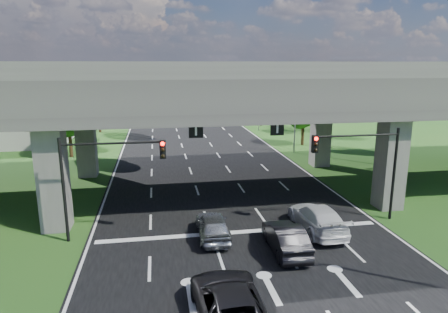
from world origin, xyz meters
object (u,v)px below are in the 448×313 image
object	(u,v)px
streetlight_far	(292,101)
streetlight_beyond	(257,91)
signal_left	(103,169)
car_trailing	(230,304)
signal_right	(364,158)
car_silver	(213,226)
car_white	(317,218)
car_dark	(286,238)

from	to	relation	value
streetlight_far	streetlight_beyond	xyz separation A→B (m)	(0.00, 16.00, 0.00)
signal_left	car_trailing	size ratio (longest dim) A/B	1.05
streetlight_far	signal_right	bearing A→B (deg)	-96.47
streetlight_far	streetlight_beyond	distance (m)	16.00
car_trailing	car_silver	bearing A→B (deg)	-94.73
signal_left	streetlight_far	distance (m)	26.95
signal_left	car_trailing	xyz separation A→B (m)	(5.57, -8.72, -3.36)
car_silver	car_trailing	bearing A→B (deg)	87.52
signal_right	car_silver	xyz separation A→B (m)	(-9.62, -0.94, -3.41)
streetlight_far	car_white	xyz separation A→B (m)	(-5.55, -21.00, -5.03)
streetlight_beyond	car_white	distance (m)	37.75
signal_right	car_silver	world-z (taller)	signal_right
car_dark	car_trailing	xyz separation A→B (m)	(-4.06, -5.45, 0.04)
signal_left	car_trailing	world-z (taller)	signal_left
car_white	car_silver	bearing A→B (deg)	-0.42
signal_right	car_silver	bearing A→B (deg)	-174.41
streetlight_far	car_trailing	xyz separation A→B (m)	(-12.35, -28.78, -5.02)
car_silver	car_trailing	distance (m)	7.79
signal_left	car_white	size ratio (longest dim) A/B	1.10
car_dark	car_trailing	bearing A→B (deg)	55.13
signal_left	car_silver	bearing A→B (deg)	-8.89
car_trailing	streetlight_far	bearing A→B (deg)	-114.61
streetlight_far	car_trailing	distance (m)	31.72
signal_left	car_trailing	distance (m)	10.88
signal_right	car_white	xyz separation A→B (m)	(-3.27, -0.94, -3.37)
car_white	car_trailing	distance (m)	10.33
car_trailing	signal_left	bearing A→B (deg)	-58.81
signal_right	car_dark	xyz separation A→B (m)	(-6.02, -3.27, -3.40)
car_dark	car_white	xyz separation A→B (m)	(2.75, 2.33, 0.03)
signal_right	streetlight_far	distance (m)	20.25
signal_right	car_trailing	distance (m)	13.75
car_white	car_trailing	world-z (taller)	car_trailing
signal_right	streetlight_far	world-z (taller)	streetlight_far
streetlight_far	car_dark	distance (m)	25.27
car_silver	car_dark	distance (m)	4.29
car_white	car_trailing	bearing A→B (deg)	48.40
streetlight_beyond	car_trailing	world-z (taller)	streetlight_beyond
car_dark	car_trailing	size ratio (longest dim) A/B	0.80
signal_right	signal_left	world-z (taller)	same
car_silver	car_white	bearing A→B (deg)	-179.13
streetlight_beyond	car_trailing	size ratio (longest dim) A/B	1.75
signal_left	streetlight_beyond	bearing A→B (deg)	63.57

